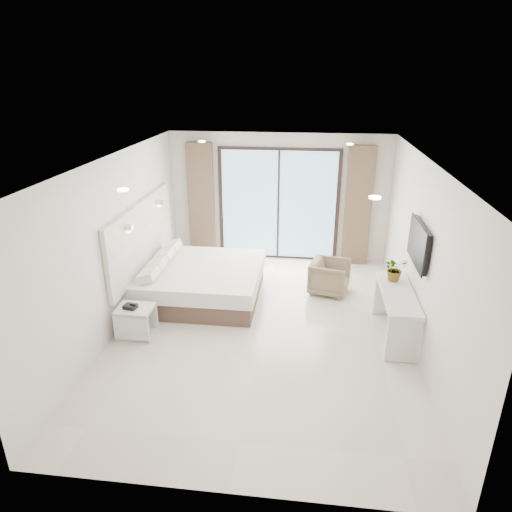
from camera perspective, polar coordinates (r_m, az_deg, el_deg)
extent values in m
plane|color=beige|center=(7.41, 0.83, -9.11)|extent=(6.20, 6.20, 0.00)
cube|color=silver|center=(9.75, 2.85, 7.27)|extent=(4.60, 0.02, 2.70)
cube|color=silver|center=(4.11, -3.91, -15.23)|extent=(4.60, 0.02, 2.70)
cube|color=silver|center=(7.40, -17.13, 1.41)|extent=(0.02, 6.20, 2.70)
cube|color=silver|center=(6.97, 20.04, -0.23)|extent=(0.02, 6.20, 2.70)
cube|color=white|center=(6.44, 0.96, 11.90)|extent=(4.60, 6.20, 0.02)
cube|color=white|center=(8.30, -14.02, 2.50)|extent=(0.08, 3.00, 1.20)
cube|color=black|center=(6.93, 19.78, 1.46)|extent=(0.06, 1.00, 0.58)
cube|color=black|center=(6.92, 19.45, 1.48)|extent=(0.02, 1.04, 0.62)
cube|color=black|center=(9.76, 2.82, 6.38)|extent=(2.56, 0.04, 2.42)
cube|color=#92C8E9|center=(9.73, 2.81, 6.33)|extent=(2.40, 0.01, 2.30)
cube|color=brown|center=(9.89, -6.86, 6.76)|extent=(0.55, 0.14, 2.50)
cube|color=brown|center=(9.67, 12.63, 6.02)|extent=(0.55, 0.14, 2.50)
cylinder|color=white|center=(5.05, -16.30, 7.94)|extent=(0.12, 0.12, 0.02)
cylinder|color=white|center=(4.69, 14.65, 7.08)|extent=(0.12, 0.12, 0.02)
cylinder|color=white|center=(8.42, -6.80, 14.03)|extent=(0.12, 0.12, 0.02)
cylinder|color=white|center=(8.21, 11.67, 13.54)|extent=(0.12, 0.12, 0.02)
cube|color=brown|center=(8.38, -6.81, -4.10)|extent=(2.05, 1.95, 0.33)
cube|color=white|center=(8.25, -6.90, -2.25)|extent=(2.13, 2.03, 0.27)
cube|color=white|center=(7.79, -13.30, -2.58)|extent=(0.28, 0.41, 0.14)
cube|color=white|center=(8.17, -12.28, -1.31)|extent=(0.28, 0.41, 0.14)
cube|color=white|center=(8.56, -11.34, -0.12)|extent=(0.28, 0.41, 0.14)
cube|color=white|center=(8.95, -10.49, 0.93)|extent=(0.28, 0.41, 0.14)
cube|color=silver|center=(7.24, -14.92, -6.42)|extent=(0.55, 0.45, 0.05)
cube|color=silver|center=(7.46, -14.59, -9.41)|extent=(0.55, 0.45, 0.05)
cube|color=silver|center=(7.20, -15.30, -8.74)|extent=(0.54, 0.06, 0.44)
cube|color=silver|center=(7.51, -14.22, -7.24)|extent=(0.54, 0.06, 0.44)
cube|color=black|center=(7.21, -15.44, -6.11)|extent=(0.21, 0.18, 0.06)
cube|color=silver|center=(7.20, 17.32, -4.50)|extent=(0.48, 1.53, 0.06)
cube|color=silver|center=(6.79, 17.89, -10.00)|extent=(0.46, 0.06, 0.71)
cube|color=silver|center=(7.97, 16.22, -4.78)|extent=(0.46, 0.06, 0.71)
imported|color=#33662D|center=(7.49, 16.97, -1.83)|extent=(0.46, 0.48, 0.31)
imported|color=#89725A|center=(8.53, 9.20, -2.41)|extent=(0.76, 0.79, 0.68)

